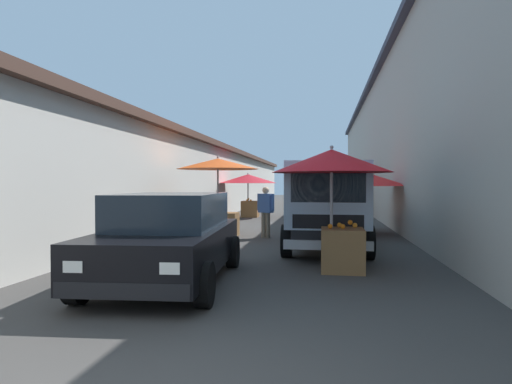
% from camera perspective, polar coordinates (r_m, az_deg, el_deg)
% --- Properties ---
extents(ground, '(90.00, 90.00, 0.00)m').
position_cam_1_polar(ground, '(15.91, 4.46, -4.70)').
color(ground, '#3D3A38').
extents(building_left_whitewash, '(49.80, 7.50, 3.56)m').
position_cam_1_polar(building_left_whitewash, '(19.90, -15.99, 1.58)').
color(building_left_whitewash, beige).
rests_on(building_left_whitewash, ground).
extents(building_right_concrete, '(49.80, 7.50, 6.70)m').
position_cam_1_polar(building_right_concrete, '(19.05, 27.18, 6.25)').
color(building_right_concrete, '#A39E93').
rests_on(building_right_concrete, ground).
extents(fruit_stall_far_left, '(2.83, 2.83, 2.15)m').
position_cam_1_polar(fruit_stall_far_left, '(20.61, -1.05, 1.33)').
color(fruit_stall_far_left, '#9E9EA3').
rests_on(fruit_stall_far_left, ground).
extents(fruit_stall_near_right, '(2.50, 2.50, 2.46)m').
position_cam_1_polar(fruit_stall_near_right, '(12.98, -5.00, 2.47)').
color(fruit_stall_near_right, '#9E9EA3').
rests_on(fruit_stall_near_right, ground).
extents(fruit_stall_far_right, '(2.16, 2.16, 2.33)m').
position_cam_1_polar(fruit_stall_far_right, '(21.54, 10.18, 1.25)').
color(fruit_stall_far_right, '#9E9EA3').
rests_on(fruit_stall_far_right, ground).
extents(fruit_stall_mid_lane, '(2.23, 2.23, 2.33)m').
position_cam_1_polar(fruit_stall_mid_lane, '(7.98, 10.38, 2.04)').
color(fruit_stall_mid_lane, '#9E9EA3').
rests_on(fruit_stall_mid_lane, ground).
extents(fruit_stall_near_left, '(2.90, 2.90, 2.09)m').
position_cam_1_polar(fruit_stall_near_left, '(14.26, 14.11, 1.14)').
color(fruit_stall_near_left, '#9E9EA3').
rests_on(fruit_stall_near_left, ground).
extents(hatchback_car, '(4.02, 2.15, 1.45)m').
position_cam_1_polar(hatchback_car, '(7.10, -11.54, -5.98)').
color(hatchback_car, black).
rests_on(hatchback_car, ground).
extents(delivery_truck, '(4.94, 2.01, 2.08)m').
position_cam_1_polar(delivery_truck, '(9.96, 9.48, -2.19)').
color(delivery_truck, black).
rests_on(delivery_truck, ground).
extents(vendor_by_crates, '(0.39, 0.55, 1.52)m').
position_cam_1_polar(vendor_by_crates, '(12.64, 1.32, -2.27)').
color(vendor_by_crates, '#665B4C').
rests_on(vendor_by_crates, ground).
extents(parked_scooter, '(1.67, 0.58, 1.14)m').
position_cam_1_polar(parked_scooter, '(14.68, -6.05, -3.44)').
color(parked_scooter, black).
rests_on(parked_scooter, ground).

